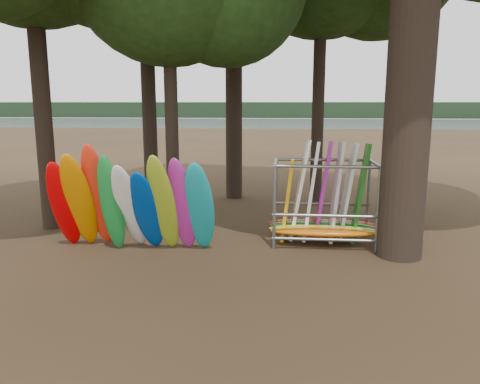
{
  "coord_description": "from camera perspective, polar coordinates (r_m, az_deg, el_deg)",
  "views": [
    {
      "loc": [
        1.72,
        -11.35,
        3.87
      ],
      "look_at": [
        0.45,
        1.5,
        1.4
      ],
      "focal_mm": 35.0,
      "sensor_mm": 36.0,
      "label": 1
    }
  ],
  "objects": [
    {
      "name": "far_shore",
      "position": [
        121.37,
        4.89,
        9.92
      ],
      "size": [
        160.0,
        4.0,
        4.0
      ],
      "primitive_type": "cube",
      "color": "black",
      "rests_on": "ground"
    },
    {
      "name": "kayak_row",
      "position": [
        12.4,
        -13.48,
        -1.48
      ],
      "size": [
        4.42,
        1.95,
        3.03
      ],
      "color": "#D20003",
      "rests_on": "ground"
    },
    {
      "name": "ground",
      "position": [
        12.11,
        -2.85,
        -7.82
      ],
      "size": [
        120.0,
        120.0,
        0.0
      ],
      "primitive_type": "plane",
      "color": "#47331E",
      "rests_on": "ground"
    },
    {
      "name": "lake",
      "position": [
        71.47,
        4.28,
        7.71
      ],
      "size": [
        160.0,
        160.0,
        0.0
      ],
      "primitive_type": "plane",
      "color": "gray",
      "rests_on": "ground"
    },
    {
      "name": "storage_rack",
      "position": [
        13.21,
        10.14,
        -1.56
      ],
      "size": [
        3.07,
        1.5,
        2.89
      ],
      "color": "gray",
      "rests_on": "ground"
    }
  ]
}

